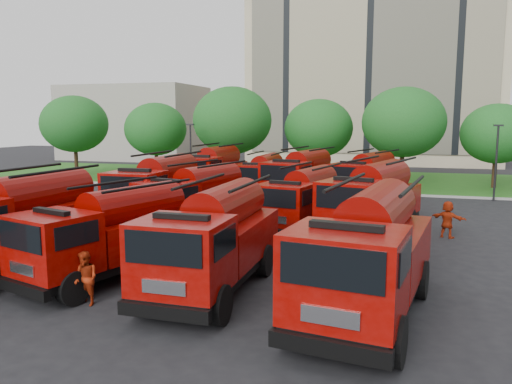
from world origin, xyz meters
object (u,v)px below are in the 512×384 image
at_px(firefighter_0, 367,356).
at_px(fire_truck_2, 214,239).
at_px(fire_truck_4, 159,189).
at_px(firefighter_5, 447,238).
at_px(fire_truck_0, 17,223).
at_px(firefighter_1, 87,305).
at_px(fire_truck_5, 197,198).
at_px(fire_truck_10, 302,177).
at_px(fire_truck_6, 304,200).
at_px(fire_truck_8, 213,172).
at_px(firefighter_3, 370,313).
at_px(fire_truck_11, 367,178).
at_px(fire_truck_1, 111,234).
at_px(firefighter_2, 374,292).
at_px(fire_truck_3, 368,253).
at_px(fire_truck_7, 373,201).
at_px(firefighter_4, 121,259).
at_px(fire_truck_9, 263,177).

bearing_deg(firefighter_0, fire_truck_2, 134.82).
height_order(fire_truck_4, firefighter_5, fire_truck_4).
height_order(fire_truck_0, firefighter_1, fire_truck_0).
distance_m(fire_truck_5, fire_truck_10, 9.78).
height_order(fire_truck_6, fire_truck_8, fire_truck_8).
relative_size(fire_truck_5, firefighter_3, 4.87).
bearing_deg(fire_truck_11, firefighter_3, -68.26).
xyz_separation_m(fire_truck_1, firefighter_2, (8.78, 0.99, -1.55)).
height_order(fire_truck_6, firefighter_2, fire_truck_6).
height_order(fire_truck_1, firefighter_2, fire_truck_1).
distance_m(fire_truck_5, fire_truck_6, 5.25).
relative_size(fire_truck_3, fire_truck_6, 1.14).
bearing_deg(fire_truck_11, firefighter_0, -68.51).
xyz_separation_m(fire_truck_8, firefighter_0, (12.13, -21.74, -1.78)).
relative_size(fire_truck_1, fire_truck_7, 0.89).
xyz_separation_m(fire_truck_8, firefighter_4, (2.32, -16.17, -1.78)).
bearing_deg(fire_truck_2, fire_truck_3, -8.37).
bearing_deg(firefighter_5, fire_truck_9, -11.41).
bearing_deg(firefighter_4, fire_truck_9, -66.48).
bearing_deg(fire_truck_5, fire_truck_7, 18.53).
bearing_deg(firefighter_2, firefighter_5, -44.10).
bearing_deg(fire_truck_11, fire_truck_1, -94.49).
xyz_separation_m(fire_truck_1, fire_truck_2, (3.84, -0.18, 0.10)).
height_order(fire_truck_4, fire_truck_8, fire_truck_8).
distance_m(firefighter_3, firefighter_5, 10.69).
height_order(fire_truck_11, firefighter_1, fire_truck_11).
xyz_separation_m(fire_truck_6, firefighter_4, (-5.90, -7.08, -1.53)).
bearing_deg(fire_truck_8, firefighter_1, -77.48).
height_order(fire_truck_1, firefighter_5, fire_truck_1).
bearing_deg(fire_truck_1, fire_truck_7, 62.41).
relative_size(fire_truck_5, fire_truck_8, 0.93).
distance_m(fire_truck_9, firefighter_5, 14.34).
bearing_deg(fire_truck_3, fire_truck_4, 146.86).
height_order(fire_truck_3, firefighter_2, fire_truck_3).
bearing_deg(fire_truck_11, fire_truck_8, -162.44).
distance_m(fire_truck_4, fire_truck_7, 11.25).
relative_size(fire_truck_4, fire_truck_11, 1.00).
relative_size(fire_truck_3, fire_truck_7, 1.00).
height_order(fire_truck_0, fire_truck_4, fire_truck_4).
relative_size(fire_truck_4, fire_truck_9, 1.15).
distance_m(fire_truck_0, fire_truck_1, 3.78).
distance_m(fire_truck_3, firefighter_3, 1.76).
height_order(fire_truck_4, firefighter_3, fire_truck_4).
bearing_deg(fire_truck_2, fire_truck_4, 125.73).
height_order(fire_truck_1, fire_truck_2, fire_truck_2).
distance_m(fire_truck_3, firefighter_0, 3.15).
distance_m(fire_truck_8, firefighter_1, 21.18).
xyz_separation_m(fire_truck_2, firefighter_1, (-3.15, -2.33, -1.65)).
bearing_deg(fire_truck_0, firefighter_1, -25.42).
bearing_deg(fire_truck_7, fire_truck_1, -118.40).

